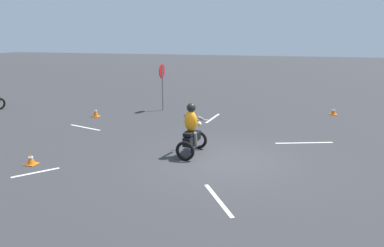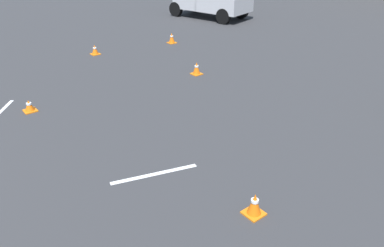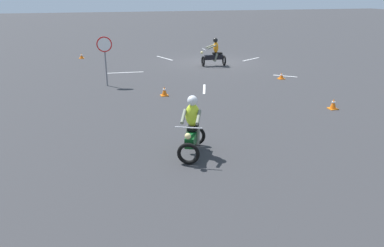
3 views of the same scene
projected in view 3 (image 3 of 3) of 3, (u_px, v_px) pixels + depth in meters
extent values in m
plane|color=#333335|center=(213.00, 62.00, 23.48)|extent=(120.00, 120.00, 0.00)
torus|color=black|center=(203.00, 61.00, 22.20)|extent=(0.12, 0.60, 0.60)
torus|color=black|center=(224.00, 60.00, 22.47)|extent=(0.12, 0.60, 0.60)
cube|color=black|center=(214.00, 57.00, 22.26)|extent=(1.11, 0.28, 0.28)
cube|color=black|center=(217.00, 53.00, 22.23)|extent=(0.57, 0.28, 0.10)
cylinder|color=silver|center=(204.00, 49.00, 21.98)|extent=(0.06, 0.70, 0.04)
sphere|color=#F2E08C|center=(202.00, 53.00, 22.01)|extent=(0.17, 0.17, 0.16)
ellipsoid|color=orange|center=(216.00, 47.00, 22.09)|extent=(0.29, 0.41, 0.64)
cylinder|color=slate|center=(210.00, 46.00, 22.19)|extent=(0.55, 0.11, 0.27)
cylinder|color=slate|center=(212.00, 47.00, 21.83)|extent=(0.55, 0.11, 0.27)
cylinder|color=slate|center=(215.00, 57.00, 22.41)|extent=(0.25, 0.13, 0.51)
cylinder|color=slate|center=(216.00, 58.00, 22.15)|extent=(0.25, 0.13, 0.51)
sphere|color=black|center=(215.00, 40.00, 21.94)|extent=(0.29, 0.29, 0.28)
torus|color=black|center=(188.00, 154.00, 9.67)|extent=(0.59, 0.33, 0.60)
torus|color=black|center=(195.00, 135.00, 10.88)|extent=(0.59, 0.33, 0.60)
cube|color=#0F4C1E|center=(192.00, 137.00, 10.20)|extent=(0.65, 1.11, 0.28)
cube|color=black|center=(193.00, 126.00, 10.33)|extent=(0.46, 0.62, 0.10)
cylinder|color=silver|center=(189.00, 128.00, 9.48)|extent=(0.66, 0.31, 0.04)
sphere|color=#F2E08C|center=(188.00, 136.00, 9.42)|extent=(0.21, 0.21, 0.16)
ellipsoid|color=#D8F233|center=(193.00, 115.00, 10.12)|extent=(0.48, 0.41, 0.64)
cylinder|color=slate|center=(184.00, 116.00, 9.85)|extent=(0.30, 0.54, 0.27)
cylinder|color=slate|center=(199.00, 117.00, 9.79)|extent=(0.30, 0.54, 0.27)
cylinder|color=slate|center=(188.00, 135.00, 10.31)|extent=(0.21, 0.27, 0.51)
cylinder|color=slate|center=(198.00, 136.00, 10.28)|extent=(0.21, 0.27, 0.51)
sphere|color=silver|center=(192.00, 101.00, 9.94)|extent=(0.37, 0.37, 0.28)
cylinder|color=slate|center=(106.00, 63.00, 17.41)|extent=(0.07, 0.07, 2.20)
cylinder|color=red|center=(104.00, 44.00, 17.10)|extent=(0.70, 0.03, 0.70)
cylinder|color=white|center=(104.00, 44.00, 17.09)|extent=(0.60, 0.01, 0.60)
cube|color=orange|center=(281.00, 79.00, 19.14)|extent=(0.32, 0.32, 0.03)
cone|color=orange|center=(281.00, 76.00, 19.09)|extent=(0.24, 0.24, 0.28)
cylinder|color=white|center=(281.00, 75.00, 19.07)|extent=(0.13, 0.13, 0.05)
cube|color=orange|center=(333.00, 109.00, 14.30)|extent=(0.32, 0.32, 0.03)
cone|color=orange|center=(333.00, 103.00, 14.23)|extent=(0.24, 0.24, 0.38)
cylinder|color=white|center=(334.00, 102.00, 14.21)|extent=(0.13, 0.13, 0.05)
cube|color=orange|center=(82.00, 58.00, 24.87)|extent=(0.32, 0.32, 0.03)
cone|color=orange|center=(81.00, 56.00, 24.82)|extent=(0.24, 0.24, 0.30)
cylinder|color=white|center=(81.00, 55.00, 24.80)|extent=(0.13, 0.13, 0.05)
cube|color=orange|center=(164.00, 95.00, 16.10)|extent=(0.32, 0.32, 0.03)
cone|color=orange|center=(164.00, 91.00, 16.03)|extent=(0.24, 0.24, 0.38)
cylinder|color=white|center=(164.00, 89.00, 16.01)|extent=(0.13, 0.13, 0.05)
cube|color=silver|center=(125.00, 72.00, 20.61)|extent=(2.02, 0.21, 0.01)
cube|color=silver|center=(204.00, 89.00, 17.19)|extent=(0.60, 1.68, 0.01)
cube|color=silver|center=(285.00, 76.00, 19.78)|extent=(1.06, 0.85, 0.01)
cube|color=silver|center=(251.00, 59.00, 24.57)|extent=(1.60, 1.05, 0.01)
cube|color=silver|center=(165.00, 58.00, 24.97)|extent=(0.80, 1.95, 0.01)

